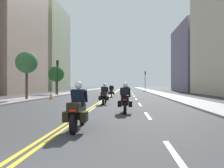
{
  "coord_description": "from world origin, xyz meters",
  "views": [
    {
      "loc": [
        2.24,
        -2.62,
        1.51
      ],
      "look_at": [
        1.0,
        16.14,
        1.59
      ],
      "focal_mm": 34.37,
      "sensor_mm": 36.0,
      "label": 1
    }
  ],
  "objects_px": {
    "motorcycle_2": "(104,96)",
    "traffic_cone_1": "(51,95)",
    "street_tree_0": "(27,63)",
    "motorcycle_3": "(126,94)",
    "motorcycle_4": "(111,92)",
    "traffic_light_far": "(145,77)",
    "street_tree_1": "(56,74)",
    "traffic_light_near": "(57,72)",
    "motorcycle_1": "(125,100)",
    "motorcycle_0": "(78,110)",
    "motorcycle_5": "(126,91)"
  },
  "relations": [
    {
      "from": "motorcycle_2",
      "to": "traffic_cone_1",
      "type": "bearing_deg",
      "value": 140.64
    },
    {
      "from": "traffic_cone_1",
      "to": "street_tree_0",
      "type": "xyz_separation_m",
      "value": [
        -1.96,
        -1.34,
        3.29
      ]
    },
    {
      "from": "motorcycle_3",
      "to": "traffic_cone_1",
      "type": "bearing_deg",
      "value": 170.61
    },
    {
      "from": "traffic_cone_1",
      "to": "motorcycle_4",
      "type": "bearing_deg",
      "value": 35.81
    },
    {
      "from": "traffic_light_far",
      "to": "street_tree_1",
      "type": "height_order",
      "value": "traffic_light_far"
    },
    {
      "from": "motorcycle_2",
      "to": "street_tree_0",
      "type": "distance_m",
      "value": 9.51
    },
    {
      "from": "traffic_cone_1",
      "to": "traffic_light_near",
      "type": "height_order",
      "value": "traffic_light_near"
    },
    {
      "from": "traffic_light_far",
      "to": "street_tree_1",
      "type": "bearing_deg",
      "value": -123.53
    },
    {
      "from": "street_tree_0",
      "to": "motorcycle_2",
      "type": "bearing_deg",
      "value": -25.64
    },
    {
      "from": "motorcycle_1",
      "to": "motorcycle_0",
      "type": "bearing_deg",
      "value": -107.87
    },
    {
      "from": "traffic_light_near",
      "to": "motorcycle_1",
      "type": "bearing_deg",
      "value": -60.93
    },
    {
      "from": "motorcycle_0",
      "to": "motorcycle_4",
      "type": "bearing_deg",
      "value": 89.6
    },
    {
      "from": "traffic_cone_1",
      "to": "street_tree_1",
      "type": "bearing_deg",
      "value": 105.05
    },
    {
      "from": "street_tree_1",
      "to": "motorcycle_3",
      "type": "bearing_deg",
      "value": -44.53
    },
    {
      "from": "motorcycle_5",
      "to": "motorcycle_3",
      "type": "bearing_deg",
      "value": -87.24
    },
    {
      "from": "traffic_light_far",
      "to": "motorcycle_1",
      "type": "bearing_deg",
      "value": -96.49
    },
    {
      "from": "motorcycle_5",
      "to": "street_tree_1",
      "type": "distance_m",
      "value": 10.59
    },
    {
      "from": "motorcycle_1",
      "to": "street_tree_1",
      "type": "height_order",
      "value": "street_tree_1"
    },
    {
      "from": "motorcycle_1",
      "to": "motorcycle_3",
      "type": "height_order",
      "value": "motorcycle_1"
    },
    {
      "from": "motorcycle_0",
      "to": "motorcycle_5",
      "type": "bearing_deg",
      "value": 85.2
    },
    {
      "from": "street_tree_1",
      "to": "street_tree_0",
      "type": "bearing_deg",
      "value": -87.21
    },
    {
      "from": "street_tree_1",
      "to": "motorcycle_0",
      "type": "bearing_deg",
      "value": -70.03
    },
    {
      "from": "motorcycle_4",
      "to": "traffic_cone_1",
      "type": "xyz_separation_m",
      "value": [
        -6.05,
        -4.37,
        -0.26
      ]
    },
    {
      "from": "motorcycle_4",
      "to": "street_tree_0",
      "type": "distance_m",
      "value": 10.29
    },
    {
      "from": "motorcycle_4",
      "to": "traffic_cone_1",
      "type": "height_order",
      "value": "motorcycle_4"
    },
    {
      "from": "traffic_light_near",
      "to": "motorcycle_2",
      "type": "bearing_deg",
      "value": -56.96
    },
    {
      "from": "motorcycle_0",
      "to": "traffic_cone_1",
      "type": "relative_size",
      "value": 2.62
    },
    {
      "from": "motorcycle_3",
      "to": "traffic_light_far",
      "type": "xyz_separation_m",
      "value": [
        4.73,
        32.98,
        2.72
      ]
    },
    {
      "from": "motorcycle_5",
      "to": "street_tree_0",
      "type": "height_order",
      "value": "street_tree_0"
    },
    {
      "from": "motorcycle_5",
      "to": "traffic_cone_1",
      "type": "height_order",
      "value": "motorcycle_5"
    },
    {
      "from": "motorcycle_1",
      "to": "motorcycle_4",
      "type": "xyz_separation_m",
      "value": [
        -1.76,
        14.54,
        0.01
      ]
    },
    {
      "from": "motorcycle_0",
      "to": "traffic_cone_1",
      "type": "distance_m",
      "value": 16.05
    },
    {
      "from": "motorcycle_3",
      "to": "street_tree_0",
      "type": "distance_m",
      "value": 10.32
    },
    {
      "from": "motorcycle_2",
      "to": "traffic_light_near",
      "type": "distance_m",
      "value": 14.03
    },
    {
      "from": "motorcycle_5",
      "to": "traffic_light_near",
      "type": "xyz_separation_m",
      "value": [
        -9.17,
        -2.41,
        2.62
      ]
    },
    {
      "from": "motorcycle_2",
      "to": "traffic_cone_1",
      "type": "distance_m",
      "value": 8.09
    },
    {
      "from": "street_tree_0",
      "to": "traffic_light_near",
      "type": "bearing_deg",
      "value": 85.45
    },
    {
      "from": "motorcycle_5",
      "to": "traffic_cone_1",
      "type": "relative_size",
      "value": 2.73
    },
    {
      "from": "traffic_cone_1",
      "to": "traffic_light_near",
      "type": "relative_size",
      "value": 0.17
    },
    {
      "from": "traffic_light_near",
      "to": "motorcycle_5",
      "type": "bearing_deg",
      "value": 14.73
    },
    {
      "from": "motorcycle_0",
      "to": "motorcycle_1",
      "type": "bearing_deg",
      "value": 70.17
    },
    {
      "from": "motorcycle_1",
      "to": "motorcycle_3",
      "type": "relative_size",
      "value": 1.0
    },
    {
      "from": "traffic_light_near",
      "to": "street_tree_0",
      "type": "bearing_deg",
      "value": -94.55
    },
    {
      "from": "motorcycle_5",
      "to": "motorcycle_1",
      "type": "bearing_deg",
      "value": -87.68
    },
    {
      "from": "motorcycle_0",
      "to": "motorcycle_3",
      "type": "height_order",
      "value": "motorcycle_0"
    },
    {
      "from": "motorcycle_0",
      "to": "motorcycle_1",
      "type": "xyz_separation_m",
      "value": [
        1.57,
        4.61,
        0.0
      ]
    },
    {
      "from": "motorcycle_5",
      "to": "traffic_light_far",
      "type": "distance_m",
      "value": 23.91
    },
    {
      "from": "motorcycle_5",
      "to": "motorcycle_0",
      "type": "bearing_deg",
      "value": -91.51
    },
    {
      "from": "motorcycle_1",
      "to": "motorcycle_4",
      "type": "distance_m",
      "value": 14.65
    },
    {
      "from": "motorcycle_0",
      "to": "street_tree_1",
      "type": "bearing_deg",
      "value": 109.0
    }
  ]
}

